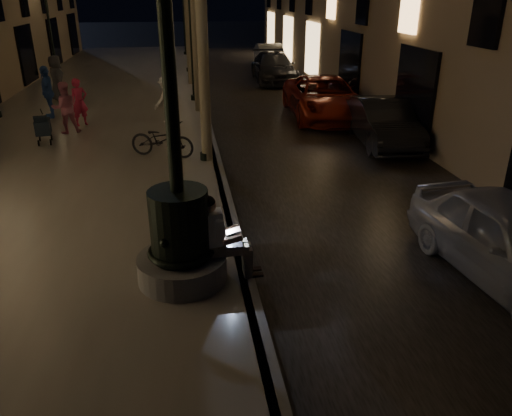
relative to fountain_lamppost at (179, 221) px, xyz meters
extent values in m
plane|color=black|center=(1.00, 13.00, -1.21)|extent=(120.00, 120.00, 0.00)
cube|color=black|center=(4.00, 13.00, -1.20)|extent=(6.00, 45.00, 0.02)
cube|color=slate|center=(-3.00, 13.00, -1.11)|extent=(8.00, 45.00, 0.20)
cube|color=#59595B|center=(1.00, 13.00, -1.11)|extent=(0.25, 45.00, 0.20)
cylinder|color=#59595B|center=(0.00, 0.00, -0.81)|extent=(1.40, 1.40, 0.40)
cylinder|color=black|center=(0.00, 0.00, -0.06)|extent=(0.90, 0.90, 1.10)
torus|color=black|center=(0.00, 0.00, -0.51)|extent=(1.04, 1.04, 0.10)
torus|color=black|center=(0.00, 0.00, 0.34)|extent=(0.89, 0.89, 0.09)
cylinder|color=black|center=(0.00, 0.00, 2.09)|extent=(0.20, 0.20, 3.20)
cube|color=tan|center=(0.55, 0.00, -0.52)|extent=(0.38, 0.25, 0.19)
cube|color=white|center=(0.49, 0.00, -0.16)|extent=(0.47, 0.27, 0.59)
sphere|color=tan|center=(0.46, 0.00, 0.23)|extent=(0.22, 0.22, 0.22)
sphere|color=black|center=(0.45, 0.00, 0.27)|extent=(0.22, 0.22, 0.22)
cube|color=tan|center=(0.80, -0.09, -0.52)|extent=(0.48, 0.14, 0.15)
cube|color=tan|center=(0.80, 0.09, -0.52)|extent=(0.48, 0.14, 0.15)
cube|color=tan|center=(1.03, -0.09, -0.76)|extent=(0.14, 0.13, 0.49)
cube|color=tan|center=(1.03, 0.09, -0.76)|extent=(0.14, 0.13, 0.49)
cube|color=black|center=(1.14, -0.09, -1.00)|extent=(0.27, 0.10, 0.03)
cube|color=black|center=(1.14, 0.09, -1.00)|extent=(0.27, 0.10, 0.03)
cube|color=black|center=(0.82, 0.00, -0.43)|extent=(0.25, 0.35, 0.02)
cube|color=black|center=(0.65, 0.00, -0.32)|extent=(0.09, 0.35, 0.23)
cube|color=#A2B5E7|center=(0.67, 0.00, -0.32)|extent=(0.07, 0.31, 0.19)
cylinder|color=#6B604C|center=(0.75, 6.00, 1.49)|extent=(0.28, 0.28, 5.00)
cylinder|color=#6B604C|center=(0.80, 12.00, 1.54)|extent=(0.28, 0.28, 5.10)
cylinder|color=#6B604C|center=(0.70, 18.00, 1.44)|extent=(0.28, 0.28, 4.90)
cylinder|color=#6B604C|center=(0.78, 24.00, 1.59)|extent=(0.28, 0.28, 5.20)
cylinder|color=black|center=(0.70, 6.00, -0.91)|extent=(0.28, 0.28, 0.20)
cylinder|color=black|center=(0.70, 6.00, 1.19)|extent=(0.12, 0.12, 4.40)
cylinder|color=black|center=(0.70, 14.00, -0.91)|extent=(0.28, 0.28, 0.20)
cylinder|color=black|center=(0.70, 14.00, 1.19)|extent=(0.12, 0.12, 4.40)
cylinder|color=black|center=(0.70, 22.00, -0.91)|extent=(0.28, 0.28, 0.20)
cylinder|color=black|center=(0.70, 22.00, 1.19)|extent=(0.12, 0.12, 4.40)
cylinder|color=black|center=(0.70, 30.00, -0.91)|extent=(0.28, 0.28, 0.20)
cylinder|color=black|center=(0.70, 30.00, 1.19)|extent=(0.12, 0.12, 4.40)
cylinder|color=black|center=(-6.40, 22.00, -0.91)|extent=(0.28, 0.28, 0.20)
cylinder|color=black|center=(-6.40, 22.00, 1.19)|extent=(0.12, 0.12, 4.40)
cube|color=black|center=(-3.93, 8.28, -0.51)|extent=(0.52, 0.75, 0.41)
cube|color=black|center=(-3.88, 7.96, -0.23)|extent=(0.39, 0.22, 0.27)
cylinder|color=black|center=(-4.05, 7.98, -0.92)|extent=(0.07, 0.19, 0.18)
cylinder|color=black|center=(-3.72, 8.03, -0.92)|extent=(0.07, 0.19, 0.18)
cylinder|color=black|center=(-4.14, 8.52, -0.92)|extent=(0.07, 0.19, 0.18)
cylinder|color=black|center=(-3.81, 8.58, -0.92)|extent=(0.07, 0.19, 0.18)
cylinder|color=black|center=(-3.99, 8.64, -0.14)|extent=(0.10, 0.41, 0.25)
imported|color=black|center=(6.20, 7.34, -0.53)|extent=(1.80, 4.27, 1.37)
imported|color=maroon|center=(5.39, 11.00, -0.47)|extent=(2.77, 5.48, 1.49)
imported|color=#29292E|center=(5.00, 19.16, -0.50)|extent=(2.20, 5.01, 1.43)
imported|color=#9B9A96|center=(5.67, 24.11, -0.52)|extent=(1.54, 4.22, 1.38)
imported|color=#C8284E|center=(-3.20, 10.37, -0.24)|extent=(0.68, 0.62, 1.55)
imported|color=#C26784|center=(-3.48, 9.41, -0.21)|extent=(0.94, 0.83, 1.61)
imported|color=white|center=(-0.34, 10.42, -0.24)|extent=(1.14, 1.08, 1.55)
imported|color=#294B97|center=(-4.48, 11.67, -0.11)|extent=(0.60, 1.12, 1.81)
imported|color=#333338|center=(-4.78, 14.65, -0.11)|extent=(0.85, 1.03, 1.81)
imported|color=black|center=(-0.43, 6.47, -0.54)|extent=(1.91, 1.27, 0.95)
camera|label=1|loc=(0.13, -6.90, 3.20)|focal=35.00mm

